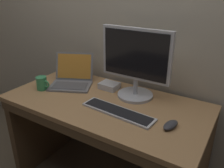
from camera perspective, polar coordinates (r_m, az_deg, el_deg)
The scene contains 7 objects.
desk at distance 1.76m, azimuth -1.79°, elevation -11.68°, with size 1.41×0.70×0.78m.
laptop_space_gray at distance 1.90m, azimuth -9.77°, elevation 1.31°, with size 0.41×0.40×0.23m.
external_monitor at distance 1.59m, azimuth 5.79°, elevation 5.26°, with size 0.50×0.25×0.49m.
wired_keyboard at distance 1.48m, azimuth 1.40°, elevation -6.76°, with size 0.50×0.16×0.02m.
computer_mouse at distance 1.38m, azimuth 14.10°, elevation -9.67°, with size 0.06×0.12×0.03m, color #38383D.
external_drive_box at distance 1.81m, azimuth -0.65°, elevation -0.42°, with size 0.14×0.11×0.05m, color silver.
coffee_mug at distance 1.86m, azimuth -16.73°, elevation 0.18°, with size 0.12×0.08×0.10m.
Camera 1 is at (0.81, -1.20, 1.53)m, focal length 37.48 mm.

